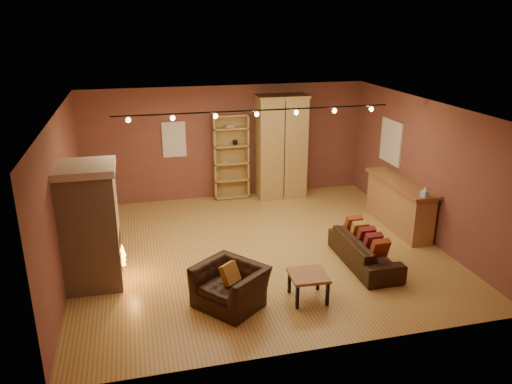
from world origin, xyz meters
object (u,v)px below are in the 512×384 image
object	(u,v)px
armoire	(281,147)
armchair	(230,280)
fireplace	(91,226)
bar_counter	(399,204)
coffee_table	(308,278)
bookcase	(230,156)
loveseat	(365,246)

from	to	relation	value
armoire	armchair	size ratio (longest dim) A/B	2.13
armoire	armchair	xyz separation A→B (m)	(-2.24, -4.76, -0.84)
fireplace	bar_counter	size ratio (longest dim) A/B	0.97
fireplace	coffee_table	xyz separation A→B (m)	(3.36, -1.37, -0.68)
fireplace	bar_counter	xyz separation A→B (m)	(6.24, 0.96, -0.53)
bookcase	loveseat	world-z (taller)	bookcase
fireplace	armoire	xyz separation A→B (m)	(4.34, 3.52, 0.23)
fireplace	coffee_table	bearing A→B (deg)	-22.22
armchair	armoire	bearing A→B (deg)	115.76
armchair	fireplace	bearing A→B (deg)	-159.66
armoire	coffee_table	bearing A→B (deg)	-101.36
bookcase	bar_counter	bearing A→B (deg)	-41.48
bar_counter	loveseat	bearing A→B (deg)	-135.63
armoire	armchair	world-z (taller)	armoire
armoire	bar_counter	world-z (taller)	armoire
bar_counter	armchair	xyz separation A→B (m)	(-4.14, -2.20, -0.09)
bookcase	armchair	distance (m)	5.12
bar_counter	loveseat	distance (m)	2.06
coffee_table	loveseat	bearing A→B (deg)	32.25
fireplace	armchair	world-z (taller)	fireplace
loveseat	bar_counter	bearing A→B (deg)	-45.58
fireplace	bar_counter	bearing A→B (deg)	8.72
bar_counter	bookcase	bearing A→B (deg)	138.52
armoire	coffee_table	size ratio (longest dim) A/B	4.14
coffee_table	bar_counter	bearing A→B (deg)	38.92
bookcase	armchair	bearing A→B (deg)	-101.30
fireplace	armoire	world-z (taller)	armoire
armchair	bookcase	bearing A→B (deg)	129.62
fireplace	bookcase	world-z (taller)	bookcase
bookcase	coffee_table	distance (m)	5.16
armoire	coffee_table	xyz separation A→B (m)	(-0.98, -4.89, -0.91)
armchair	coffee_table	bearing A→B (deg)	45.06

